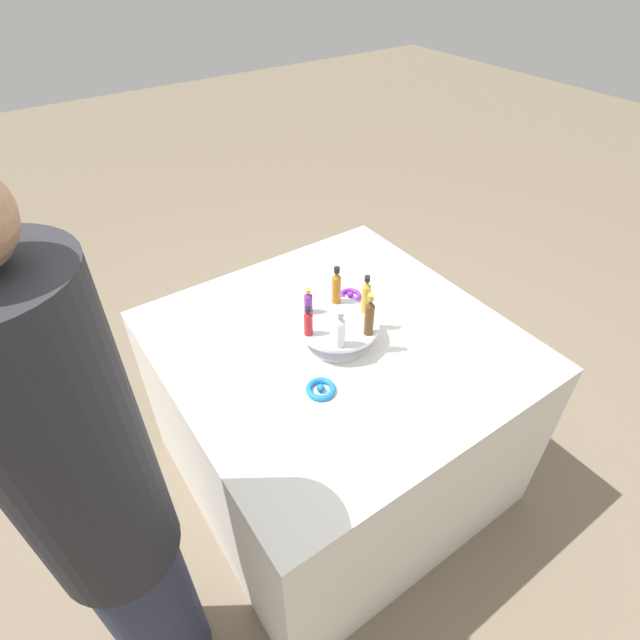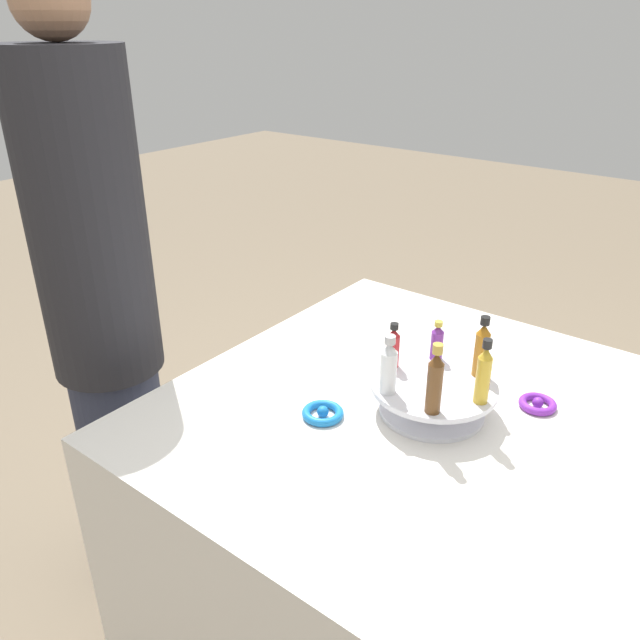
# 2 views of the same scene
# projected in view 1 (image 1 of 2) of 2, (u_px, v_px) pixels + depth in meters

# --- Properties ---
(ground_plane) EXTENTS (12.00, 12.00, 0.00)m
(ground_plane) POSITION_uv_depth(u_px,v_px,m) (333.00, 468.00, 2.12)
(ground_plane) COLOR #756651
(party_table) EXTENTS (1.09, 1.09, 0.74)m
(party_table) POSITION_uv_depth(u_px,v_px,m) (335.00, 411.00, 1.89)
(party_table) COLOR silver
(party_table) RESTS_ON ground_plane
(display_stand) EXTENTS (0.27, 0.27, 0.07)m
(display_stand) POSITION_uv_depth(u_px,v_px,m) (337.00, 330.00, 1.62)
(display_stand) COLOR silver
(display_stand) RESTS_ON party_table
(bottle_gold) EXTENTS (0.03, 0.03, 0.14)m
(bottle_gold) POSITION_uv_depth(u_px,v_px,m) (366.00, 296.00, 1.60)
(bottle_gold) COLOR gold
(bottle_gold) RESTS_ON display_stand
(bottle_amber) EXTENTS (0.03, 0.03, 0.14)m
(bottle_amber) POSITION_uv_depth(u_px,v_px,m) (336.00, 286.00, 1.64)
(bottle_amber) COLOR #AD6B19
(bottle_amber) RESTS_ON display_stand
(bottle_purple) EXTENTS (0.03, 0.03, 0.09)m
(bottle_purple) POSITION_uv_depth(u_px,v_px,m) (308.00, 302.00, 1.61)
(bottle_purple) COLOR #702D93
(bottle_purple) RESTS_ON display_stand
(bottle_red) EXTENTS (0.03, 0.03, 0.11)m
(bottle_red) POSITION_uv_depth(u_px,v_px,m) (308.00, 322.00, 1.53)
(bottle_red) COLOR #B21E23
(bottle_red) RESTS_ON display_stand
(bottle_clear) EXTENTS (0.03, 0.03, 0.13)m
(bottle_clear) POSITION_uv_depth(u_px,v_px,m) (340.00, 330.00, 1.48)
(bottle_clear) COLOR silver
(bottle_clear) RESTS_ON display_stand
(bottle_brown) EXTENTS (0.03, 0.03, 0.15)m
(bottle_brown) POSITION_uv_depth(u_px,v_px,m) (369.00, 316.00, 1.52)
(bottle_brown) COLOR brown
(bottle_brown) RESTS_ON display_stand
(ribbon_bow_purple) EXTENTS (0.08, 0.08, 0.02)m
(ribbon_bow_purple) POSITION_uv_depth(u_px,v_px,m) (350.00, 295.00, 1.82)
(ribbon_bow_purple) COLOR purple
(ribbon_bow_purple) RESTS_ON party_table
(ribbon_bow_blue) EXTENTS (0.09, 0.09, 0.03)m
(ribbon_bow_blue) POSITION_uv_depth(u_px,v_px,m) (321.00, 389.00, 1.47)
(ribbon_bow_blue) COLOR blue
(ribbon_bow_blue) RESTS_ON party_table
(person_figure) EXTENTS (0.28, 0.28, 1.62)m
(person_figure) POSITION_uv_depth(u_px,v_px,m) (105.00, 515.00, 1.09)
(person_figure) COLOR #282D42
(person_figure) RESTS_ON ground_plane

